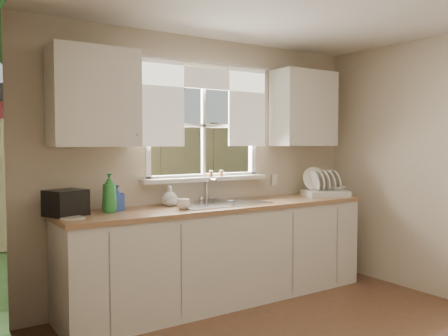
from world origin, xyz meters
TOP-DOWN VIEW (x-y plane):
  - room_walls at (0.00, -0.07)m, footprint 3.62×4.02m
  - window at (0.00, 2.00)m, footprint 1.38×0.16m
  - curtains at (0.00, 1.95)m, footprint 1.50×0.03m
  - base_cabinets at (0.00, 1.68)m, footprint 3.00×0.62m
  - countertop at (0.00, 1.68)m, footprint 3.04×0.65m
  - upper_cabinet_left at (-1.15, 1.82)m, footprint 0.70×0.33m
  - upper_cabinet_right at (1.15, 1.82)m, footprint 0.70×0.33m
  - wall_outlet at (0.88, 1.99)m, footprint 0.08×0.01m
  - sill_jars at (0.10, 1.94)m, footprint 0.16×0.04m
  - backyard at (0.58, 8.42)m, footprint 20.00×10.00m
  - sink at (0.00, 1.71)m, footprint 0.88×0.52m
  - dish_rack at (1.30, 1.65)m, footprint 0.54×0.48m
  - bowl at (1.42, 1.60)m, footprint 0.23×0.23m
  - soap_bottle_a at (-1.05, 1.77)m, footprint 0.13×0.13m
  - soap_bottle_b at (-0.96, 1.83)m, footprint 0.10×0.11m
  - soap_bottle_c at (-0.46, 1.84)m, footprint 0.17×0.17m
  - saucer at (-1.40, 1.61)m, footprint 0.18×0.18m
  - cup at (-0.46, 1.59)m, footprint 0.14×0.14m
  - black_appliance at (-1.40, 1.79)m, footprint 0.35×0.33m

SIDE VIEW (x-z plane):
  - base_cabinets at x=0.00m, z-range 0.00..0.87m
  - sink at x=0.00m, z-range 0.64..1.04m
  - countertop at x=0.00m, z-range 0.87..0.91m
  - saucer at x=-1.40m, z-range 0.91..0.92m
  - cup at x=-0.46m, z-range 0.91..1.00m
  - dish_rack at x=1.30m, z-range 0.83..1.14m
  - bowl at x=1.42m, z-range 0.97..1.02m
  - soap_bottle_c at x=-0.46m, z-range 0.91..1.09m
  - black_appliance at x=-1.40m, z-range 0.91..1.12m
  - soap_bottle_b at x=-0.96m, z-range 0.91..1.13m
  - soap_bottle_a at x=-1.05m, z-range 0.91..1.24m
  - wall_outlet at x=0.88m, z-range 1.02..1.14m
  - sill_jars at x=0.10m, z-range 1.15..1.21m
  - room_walls at x=0.00m, z-range -0.01..2.49m
  - window at x=0.00m, z-range 0.95..2.02m
  - upper_cabinet_left at x=-1.15m, z-range 1.45..2.25m
  - upper_cabinet_right at x=1.15m, z-range 1.45..2.25m
  - curtains at x=0.00m, z-range 1.53..2.34m
  - backyard at x=0.58m, z-range 0.40..6.53m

